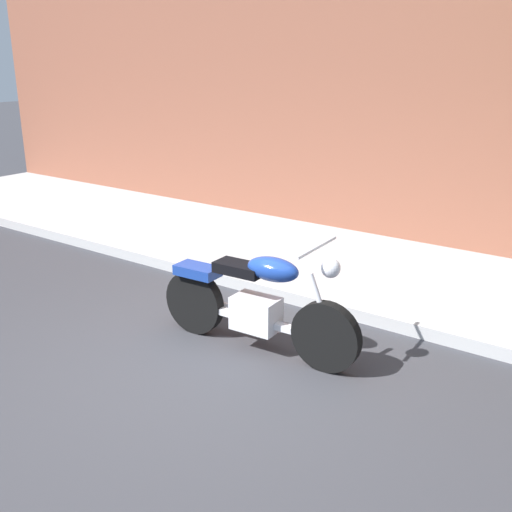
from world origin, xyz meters
TOP-DOWN VIEW (x-y plane):
  - ground_plane at (0.00, 0.00)m, footprint 60.00×60.00m
  - sidewalk at (0.00, 3.06)m, footprint 18.05×2.71m
  - motorcycle at (0.10, 0.58)m, footprint 2.12×0.70m

SIDE VIEW (x-z plane):
  - ground_plane at x=0.00m, z-range 0.00..0.00m
  - sidewalk at x=0.00m, z-range 0.00..0.14m
  - motorcycle at x=0.10m, z-range -0.10..1.05m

